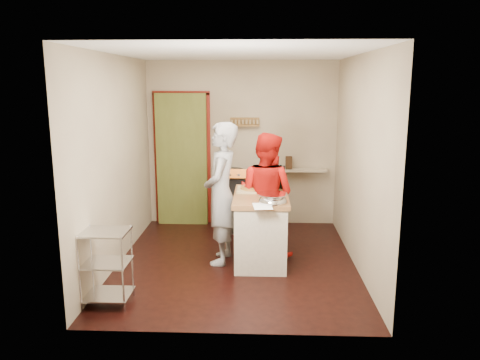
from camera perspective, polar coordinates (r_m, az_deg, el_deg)
name	(u,v)px	position (r m, az deg, el deg)	size (l,w,h in m)	color
floor	(236,262)	(6.10, -0.44, -9.95)	(3.50, 3.50, 0.00)	black
back_wall	(202,154)	(7.58, -4.63, 3.20)	(3.00, 0.44, 2.60)	tan
left_wall	(116,161)	(6.01, -14.91, 2.20)	(0.04, 3.50, 2.60)	tan
right_wall	(359,163)	(5.87, 14.35, 2.01)	(0.04, 3.50, 2.60)	tan
ceiling	(236,52)	(5.67, -0.48, 15.33)	(3.00, 3.50, 0.02)	white
stove	(244,201)	(7.31, 0.48, -2.53)	(0.60, 0.63, 1.00)	black
wire_shelving	(106,264)	(5.06, -15.99, -9.78)	(0.48, 0.40, 0.80)	silver
island	(261,225)	(6.03, 2.57, -5.54)	(0.68, 1.32, 1.18)	beige
person_stripe	(221,194)	(5.86, -2.29, -1.68)	(0.65, 0.43, 1.79)	#A6A6AA
person_red	(266,195)	(6.15, 3.19, -1.80)	(0.79, 0.62, 1.63)	red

